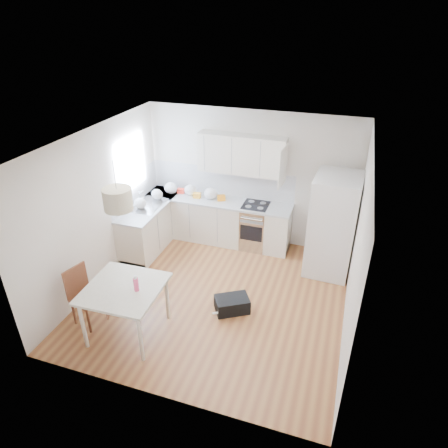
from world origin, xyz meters
name	(u,v)px	position (x,y,z in m)	size (l,w,h in m)	color
floor	(216,296)	(0.00, 0.00, 0.00)	(4.20, 4.20, 0.00)	brown
ceiling	(214,142)	(0.00, 0.00, 2.70)	(4.20, 4.20, 0.00)	white
wall_back	(251,178)	(0.00, 2.10, 1.35)	(4.20, 4.20, 0.00)	beige
wall_left	(98,208)	(-2.10, 0.00, 1.35)	(4.20, 4.20, 0.00)	beige
wall_right	(357,250)	(2.10, 0.00, 1.35)	(4.20, 4.20, 0.00)	beige
window_glassblock	(131,163)	(-2.09, 1.15, 1.75)	(0.02, 1.00, 1.00)	#BFE0F9
cabinets_back	(217,221)	(-0.60, 1.80, 0.44)	(3.00, 0.60, 0.88)	silver
cabinets_left	(152,225)	(-1.80, 1.20, 0.44)	(0.60, 1.80, 0.88)	silver
counter_back	(217,201)	(-0.60, 1.80, 0.90)	(3.02, 0.64, 0.04)	#A3A6A8
counter_left	(150,205)	(-1.80, 1.20, 0.90)	(0.64, 1.82, 0.04)	#A3A6A8
backsplash_back	(222,181)	(-0.60, 2.09, 1.21)	(3.00, 0.01, 0.58)	white
backsplash_left	(135,189)	(-2.09, 1.20, 1.21)	(0.01, 1.80, 0.58)	white
upper_cabinets	(242,154)	(-0.15, 1.94, 1.88)	(1.70, 0.32, 0.75)	silver
range_oven	(255,227)	(0.20, 1.80, 0.44)	(0.50, 0.61, 0.88)	#B0B2B5
sink	(149,205)	(-1.80, 1.15, 0.92)	(0.50, 0.80, 0.16)	#B0B2B5
refrigerator	(334,225)	(1.72, 1.45, 0.93)	(0.88, 0.93, 1.85)	white
dining_table	(124,293)	(-0.97, -1.21, 0.74)	(1.09, 1.09, 0.84)	#BDB7A1
dining_chair	(87,297)	(-1.64, -1.20, 0.48)	(0.40, 0.40, 0.95)	#522818
drink_bottle	(136,283)	(-0.75, -1.21, 0.96)	(0.07, 0.07, 0.25)	#DB3C68
gym_bag	(232,304)	(0.36, -0.26, 0.12)	(0.53, 0.35, 0.24)	black
pendant_lamp	(118,199)	(-0.92, -1.11, 2.18)	(0.38, 0.38, 0.29)	beige
grocery_bag_a	(171,188)	(-1.62, 1.79, 1.04)	(0.27, 0.23, 0.24)	white
grocery_bag_b	(190,190)	(-1.20, 1.85, 1.03)	(0.25, 0.22, 0.23)	white
grocery_bag_c	(211,194)	(-0.74, 1.79, 1.04)	(0.27, 0.23, 0.24)	white
grocery_bag_d	(157,194)	(-1.76, 1.46, 1.02)	(0.23, 0.20, 0.21)	white
grocery_bag_e	(140,203)	(-1.87, 0.97, 1.03)	(0.24, 0.20, 0.22)	white
snack_orange	(221,198)	(-0.52, 1.80, 0.97)	(0.16, 0.10, 0.11)	orange
snack_yellow	(197,195)	(-1.02, 1.76, 0.97)	(0.15, 0.09, 0.10)	orange
snack_red	(181,191)	(-1.43, 1.88, 0.97)	(0.14, 0.09, 0.10)	red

